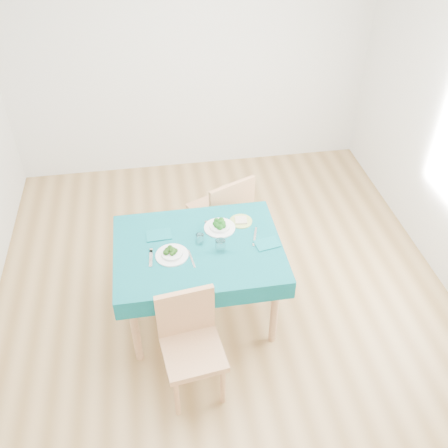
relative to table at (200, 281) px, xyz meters
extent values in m
cube|color=olive|center=(0.22, 0.13, -0.39)|extent=(4.00, 4.50, 0.02)
cube|color=silver|center=(0.22, 2.38, 0.97)|extent=(4.00, 0.02, 2.70)
cube|color=#08555C|center=(0.00, 0.00, 0.00)|extent=(1.28, 0.97, 0.76)
cube|color=tan|center=(-0.13, -0.72, 0.14)|extent=(0.47, 0.50, 1.03)
cube|color=tan|center=(0.30, 0.85, 0.20)|extent=(0.63, 0.66, 1.16)
cube|color=silver|center=(-0.36, -0.07, 0.38)|extent=(0.04, 0.18, 0.00)
cube|color=silver|center=(-0.06, -0.12, 0.38)|extent=(0.04, 0.20, 0.00)
cube|color=silver|center=(0.11, 0.19, 0.38)|extent=(0.05, 0.19, 0.00)
cube|color=silver|center=(0.45, 0.05, 0.38)|extent=(0.08, 0.22, 0.00)
cube|color=#0C5F65|center=(-0.29, 0.18, 0.38)|extent=(0.20, 0.15, 0.01)
cube|color=#0C5F65|center=(0.53, -0.06, 0.38)|extent=(0.20, 0.16, 0.01)
cylinder|color=white|center=(0.02, 0.05, 0.42)|extent=(0.06, 0.06, 0.08)
cylinder|color=white|center=(0.16, -0.07, 0.43)|extent=(0.08, 0.08, 0.10)
cylinder|color=#A6BD5C|center=(0.38, 0.25, 0.38)|extent=(0.18, 0.18, 0.01)
cube|color=beige|center=(0.38, 0.25, 0.40)|extent=(0.10, 0.10, 0.01)
camera|label=1|loc=(-0.26, -2.83, 2.94)|focal=40.00mm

